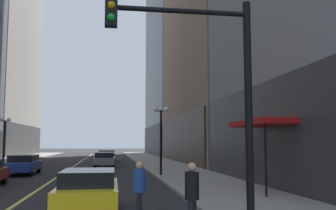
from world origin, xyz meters
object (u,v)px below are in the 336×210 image
(pedestrian_in_blue_hoodie, at_px, (139,186))
(pedestrian_in_black_coat, at_px, (192,192))
(car_black, at_px, (107,155))
(car_blue, at_px, (23,164))
(street_lamp_left_far, at_px, (4,131))
(car_grey, at_px, (105,159))
(fire_hydrant_right, at_px, (191,181))
(car_yellow, at_px, (88,189))
(traffic_light_near_right, at_px, (204,73))
(street_lamp_right_mid, at_px, (161,125))

(pedestrian_in_blue_hoodie, height_order, pedestrian_in_black_coat, pedestrian_in_black_coat)
(car_black, distance_m, pedestrian_in_blue_hoodie, 32.31)
(car_blue, distance_m, street_lamp_left_far, 10.81)
(car_grey, bearing_deg, car_blue, -127.06)
(car_black, bearing_deg, car_blue, -108.84)
(car_blue, bearing_deg, street_lamp_left_far, 111.58)
(car_blue, height_order, pedestrian_in_blue_hoodie, pedestrian_in_blue_hoodie)
(car_black, distance_m, fire_hydrant_right, 26.08)
(car_black, height_order, pedestrian_in_blue_hoodie, pedestrian_in_blue_hoodie)
(car_yellow, bearing_deg, street_lamp_left_far, 110.08)
(car_grey, height_order, traffic_light_near_right, traffic_light_near_right)
(street_lamp_left_far, bearing_deg, street_lamp_right_mid, -45.60)
(car_black, bearing_deg, pedestrian_in_black_coat, -86.27)
(pedestrian_in_blue_hoodie, xyz_separation_m, fire_hydrant_right, (2.86, 6.52, -0.55))
(fire_hydrant_right, bearing_deg, traffic_light_near_right, -100.03)
(car_blue, height_order, street_lamp_right_mid, street_lamp_right_mid)
(street_lamp_left_far, height_order, fire_hydrant_right, street_lamp_left_far)
(fire_hydrant_right, bearing_deg, car_black, 98.74)
(car_yellow, height_order, pedestrian_in_black_coat, pedestrian_in_black_coat)
(pedestrian_in_black_coat, bearing_deg, street_lamp_left_far, 112.62)
(car_blue, distance_m, fire_hydrant_right, 13.56)
(traffic_light_near_right, distance_m, street_lamp_left_far, 30.62)
(car_blue, relative_size, pedestrian_in_blue_hoodie, 2.78)
(car_black, relative_size, pedestrian_in_black_coat, 2.71)
(car_blue, xyz_separation_m, car_grey, (5.34, 7.07, 0.00))
(car_grey, bearing_deg, street_lamp_right_mid, -70.89)
(car_yellow, bearing_deg, traffic_light_near_right, -53.19)
(car_blue, distance_m, street_lamp_right_mid, 9.86)
(car_grey, bearing_deg, street_lamp_left_far, 163.67)
(car_black, distance_m, street_lamp_right_mid, 19.80)
(car_black, height_order, street_lamp_left_far, street_lamp_left_far)
(street_lamp_left_far, distance_m, fire_hydrant_right, 23.78)
(pedestrian_in_blue_hoodie, xyz_separation_m, street_lamp_right_mid, (2.36, 12.96, 2.31))
(car_grey, distance_m, pedestrian_in_black_coat, 25.15)
(pedestrian_in_black_coat, xyz_separation_m, street_lamp_right_mid, (1.25, 14.67, 2.28))
(car_blue, relative_size, car_black, 1.00)
(car_yellow, distance_m, street_lamp_right_mid, 12.38)
(car_blue, xyz_separation_m, traffic_light_near_right, (7.89, -18.50, 3.02))
(street_lamp_right_mid, relative_size, fire_hydrant_right, 5.54)
(street_lamp_left_far, bearing_deg, car_blue, -68.42)
(pedestrian_in_blue_hoodie, xyz_separation_m, street_lamp_left_far, (-10.44, 26.03, 2.31))
(car_grey, bearing_deg, traffic_light_near_right, -84.32)
(car_grey, height_order, street_lamp_left_far, street_lamp_left_far)
(car_grey, xyz_separation_m, pedestrian_in_black_coat, (2.35, -25.04, 0.26))
(car_blue, bearing_deg, traffic_light_near_right, -66.91)
(car_black, bearing_deg, traffic_light_near_right, -86.00)
(car_blue, relative_size, pedestrian_in_black_coat, 2.70)
(car_yellow, distance_m, car_grey, 21.88)
(traffic_light_near_right, relative_size, street_lamp_right_mid, 1.28)
(pedestrian_in_black_coat, bearing_deg, car_grey, 95.36)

